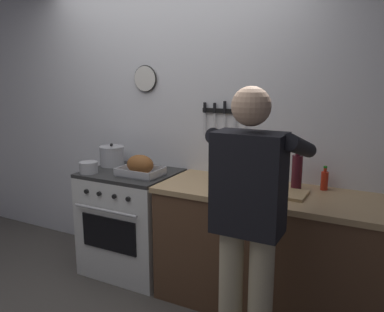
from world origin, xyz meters
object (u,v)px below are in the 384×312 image
cutting_board (280,193)px  bottle_wine_red (297,172)px  roasting_pan (140,166)px  bottle_soy_sauce (231,167)px  bottle_dish_soap (244,171)px  bottle_vinegar (251,172)px  saucepan (89,168)px  bottle_hot_sauce (324,180)px  stove (132,221)px  stock_pot (112,156)px  person_cook (249,215)px

cutting_board → bottle_wine_red: bearing=63.9°
roasting_pan → bottle_soy_sauce: 0.74m
bottle_soy_sauce → bottle_dish_soap: bearing=-25.3°
bottle_vinegar → bottle_soy_sauce: bearing=143.4°
saucepan → bottle_hot_sauce: (1.83, 0.42, 0.02)m
bottle_vinegar → stove: bearing=-177.4°
stock_pot → bottle_vinegar: bottle_vinegar is taller
bottle_vinegar → bottle_dish_soap: bottle_vinegar is taller
bottle_soy_sauce → bottle_vinegar: (0.22, -0.16, 0.02)m
cutting_board → bottle_hot_sauce: bottle_hot_sauce is taller
stock_pot → bottle_hot_sauce: size_ratio=1.24×
stock_pot → bottle_dish_soap: 1.24m
stock_pot → bottle_dish_soap: size_ratio=1.04×
stove → bottle_hot_sauce: (1.55, 0.22, 0.52)m
bottle_wine_red → saucepan: bearing=-168.9°
cutting_board → bottle_hot_sauce: bearing=44.7°
stove → roasting_pan: (0.15, -0.07, 0.53)m
stove → person_cook: bearing=-26.8°
stock_pot → roasting_pan: bearing=-21.6°
bottle_soy_sauce → bottle_dish_soap: (0.13, -0.06, -0.00)m
cutting_board → bottle_dish_soap: 0.39m
bottle_wine_red → bottle_dish_soap: bearing=175.6°
bottle_vinegar → bottle_hot_sauce: (0.49, 0.17, -0.04)m
cutting_board → bottle_soy_sauce: 0.53m
saucepan → bottle_dish_soap: 1.29m
bottle_vinegar → stock_pot: bearing=177.8°
stock_pot → cutting_board: 1.58m
person_cook → bottle_hot_sauce: 0.91m
bottle_hot_sauce → bottle_wine_red: bearing=-151.4°
stove → roasting_pan: size_ratio=2.56×
stove → stock_pot: size_ratio=4.12×
roasting_pan → bottle_dish_soap: bottle_dish_soap is taller
stove → bottle_wine_red: size_ratio=2.79×
person_cook → bottle_soy_sauce: person_cook is taller
stock_pot → cutting_board: size_ratio=0.61×
stove → bottle_soy_sauce: (0.84, 0.21, 0.54)m
bottle_soy_sauce → bottle_hot_sauce: bottle_soy_sauce is taller
bottle_dish_soap → bottle_soy_sauce: bearing=154.7°
stove → bottle_vinegar: bearing=2.6°
bottle_wine_red → bottle_dish_soap: bottle_wine_red is taller
person_cook → bottle_dish_soap: bearing=33.6°
bottle_vinegar → bottle_hot_sauce: size_ratio=1.48×
stove → roasting_pan: roasting_pan is taller
stock_pot → bottle_dish_soap: bearing=2.4°
stove → bottle_soy_sauce: size_ratio=4.11×
stove → cutting_board: (1.30, -0.03, 0.46)m
saucepan → bottle_dish_soap: size_ratio=0.72×
bottle_soy_sauce → bottle_vinegar: 0.27m
bottle_vinegar → bottle_wine_red: bottle_wine_red is taller
stove → bottle_vinegar: bottle_vinegar is taller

